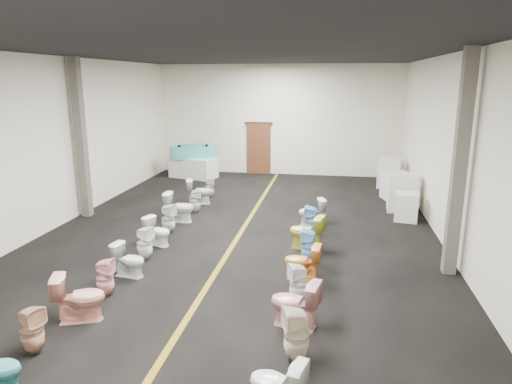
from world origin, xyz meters
TOP-DOWN VIEW (x-y plane):
  - floor at (0.00, 0.00)m, footprint 16.00×16.00m
  - ceiling at (0.00, 0.00)m, footprint 16.00×16.00m
  - wall_back at (0.00, 8.00)m, footprint 10.00×0.00m
  - wall_front at (0.00, -8.00)m, footprint 10.00×0.00m
  - wall_left at (-5.00, 0.00)m, footprint 0.00×16.00m
  - wall_right at (5.00, 0.00)m, footprint 0.00×16.00m
  - aisle_stripe at (0.00, 0.00)m, footprint 0.12×15.60m
  - back_door at (-0.80, 7.94)m, footprint 1.00×0.10m
  - door_frame at (-0.80, 7.95)m, footprint 1.15×0.08m
  - column_left at (-4.75, 1.00)m, footprint 0.25×0.25m
  - column_right at (4.75, -1.50)m, footprint 0.25×0.25m
  - display_table at (-3.28, 6.68)m, footprint 2.02×1.40m
  - bathtub at (-3.28, 6.68)m, footprint 1.80×1.04m
  - appliance_crate_a at (4.40, 2.08)m, footprint 0.72×0.72m
  - appliance_crate_b at (4.40, 3.12)m, footprint 0.87×0.87m
  - appliance_crate_c at (4.40, 4.44)m, footprint 1.00×1.00m
  - appliance_crate_d at (4.40, 6.14)m, footprint 1.00×1.00m
  - toilet_left_1 at (-1.90, -5.54)m, footprint 0.43×0.43m
  - toilet_left_2 at (-1.71, -4.57)m, footprint 0.92×0.71m
  - toilet_left_3 at (-1.74, -3.67)m, footprint 0.34×0.34m
  - toilet_left_4 at (-1.68, -2.78)m, footprint 0.73×0.49m
  - toilet_left_5 at (-1.73, -1.88)m, footprint 0.42×0.42m
  - toilet_left_6 at (-1.78, -0.99)m, footprint 0.77×0.60m
  - toilet_left_7 at (-1.85, -0.10)m, footprint 0.42×0.41m
  - toilet_left_8 at (-1.89, 0.89)m, footprint 0.84×0.50m
  - toilet_left_9 at (-1.73, 1.87)m, footprint 0.38×0.37m
  - toilet_left_10 at (-1.88, 2.80)m, footprint 0.90×0.68m
  - toilet_left_11 at (-1.79, 3.69)m, footprint 0.38×0.37m
  - toilet_right_2 at (1.90, -5.09)m, footprint 0.48×0.48m
  - toilet_right_3 at (1.79, -4.17)m, footprint 0.88×0.62m
  - toilet_right_4 at (1.78, -3.32)m, footprint 0.44×0.44m
  - toilet_right_5 at (1.78, -2.34)m, footprint 0.76×0.48m
  - toilet_right_6 at (1.87, -1.48)m, footprint 0.40×0.40m
  - toilet_right_7 at (1.76, -0.64)m, footprint 0.91×0.67m
  - toilet_right_8 at (1.83, 0.31)m, footprint 0.40×0.39m
  - toilet_right_9 at (1.78, 1.22)m, footprint 0.81×0.62m

SIDE VIEW (x-z plane):
  - floor at x=0.00m, z-range 0.00..0.00m
  - aisle_stripe at x=0.00m, z-range 0.00..0.01m
  - toilet_left_11 at x=-1.79m, z-range 0.00..0.68m
  - toilet_left_9 at x=-1.73m, z-range 0.00..0.69m
  - toilet_left_6 at x=-1.78m, z-range 0.00..0.69m
  - toilet_left_4 at x=-1.68m, z-range 0.00..0.69m
  - toilet_left_3 at x=-1.74m, z-range 0.00..0.72m
  - toilet_right_4 at x=1.78m, z-range 0.00..0.72m
  - toilet_right_9 at x=1.78m, z-range 0.00..0.74m
  - toilet_right_5 at x=1.78m, z-range 0.00..0.74m
  - toilet_left_1 at x=-1.90m, z-range 0.00..0.74m
  - toilet_right_6 at x=1.87m, z-range 0.00..0.75m
  - toilet_left_5 at x=-1.73m, z-range 0.00..0.75m
  - toilet_left_7 at x=-1.85m, z-range 0.00..0.78m
  - toilet_right_8 at x=1.83m, z-range 0.00..0.78m
  - appliance_crate_a at x=4.40m, z-range 0.00..0.80m
  - toilet_right_3 at x=1.79m, z-range 0.00..0.81m
  - toilet_right_2 at x=1.90m, z-range 0.00..0.81m
  - toilet_left_10 at x=-1.88m, z-range 0.00..0.81m
  - display_table at x=-3.28m, z-range 0.00..0.81m
  - toilet_left_2 at x=-1.71m, z-range 0.00..0.82m
  - toilet_right_7 at x=1.76m, z-range 0.00..0.84m
  - toilet_left_8 at x=-1.89m, z-range 0.00..0.84m
  - appliance_crate_c at x=4.40m, z-range 0.00..0.91m
  - appliance_crate_d at x=4.40m, z-range 0.00..1.11m
  - appliance_crate_b at x=4.40m, z-range 0.00..1.13m
  - back_door at x=-0.80m, z-range 0.00..2.10m
  - bathtub at x=-3.28m, z-range 0.79..1.34m
  - door_frame at x=-0.80m, z-range 2.07..2.17m
  - wall_back at x=0.00m, z-range -2.75..7.25m
  - wall_front at x=0.00m, z-range -2.75..7.25m
  - wall_left at x=-5.00m, z-range -5.75..10.25m
  - wall_right at x=5.00m, z-range -5.75..10.25m
  - column_left at x=-4.75m, z-range 0.00..4.50m
  - column_right at x=4.75m, z-range 0.00..4.50m
  - ceiling at x=0.00m, z-range 4.50..4.50m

